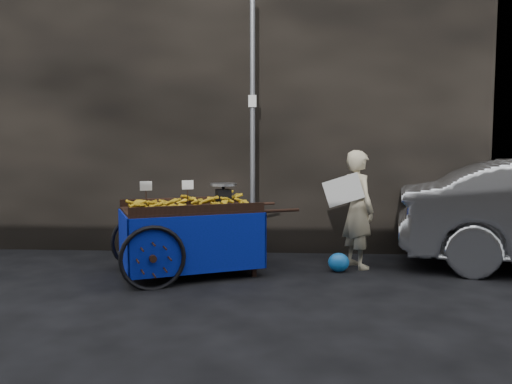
{
  "coord_description": "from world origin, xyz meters",
  "views": [
    {
      "loc": [
        0.82,
        -6.36,
        1.69
      ],
      "look_at": [
        0.4,
        0.5,
        1.08
      ],
      "focal_mm": 35.0,
      "sensor_mm": 36.0,
      "label": 1
    }
  ],
  "objects": [
    {
      "name": "building_wall",
      "position": [
        0.39,
        2.6,
        2.5
      ],
      "size": [
        13.5,
        2.0,
        5.0
      ],
      "color": "black",
      "rests_on": "ground"
    },
    {
      "name": "ground",
      "position": [
        0.0,
        0.0,
        0.0
      ],
      "size": [
        80.0,
        80.0,
        0.0
      ],
      "primitive_type": "plane",
      "color": "black",
      "rests_on": "ground"
    },
    {
      "name": "banana_cart",
      "position": [
        -0.51,
        0.15,
        0.8
      ],
      "size": [
        2.61,
        1.94,
        1.3
      ],
      "rotation": [
        0.0,
        0.0,
        0.42
      ],
      "color": "black",
      "rests_on": "ground"
    },
    {
      "name": "plastic_bag",
      "position": [
        1.54,
        0.4,
        0.13
      ],
      "size": [
        0.29,
        0.23,
        0.26
      ],
      "primitive_type": "ellipsoid",
      "color": "blue",
      "rests_on": "ground"
    },
    {
      "name": "street_pole",
      "position": [
        0.3,
        1.3,
        2.01
      ],
      "size": [
        0.12,
        0.1,
        4.0
      ],
      "color": "slate",
      "rests_on": "ground"
    },
    {
      "name": "vendor",
      "position": [
        1.83,
        0.69,
        0.83
      ],
      "size": [
        0.83,
        0.72,
        1.66
      ],
      "rotation": [
        0.0,
        0.0,
        2.02
      ],
      "color": "tan",
      "rests_on": "ground"
    }
  ]
}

